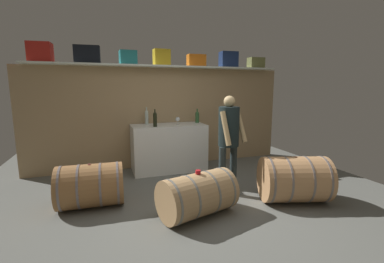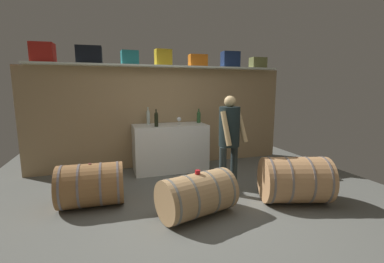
{
  "view_description": "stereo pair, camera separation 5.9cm",
  "coord_description": "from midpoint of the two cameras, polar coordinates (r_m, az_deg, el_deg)",
  "views": [
    {
      "loc": [
        -1.18,
        -3.08,
        1.61
      ],
      "look_at": [
        -0.04,
        0.27,
        1.03
      ],
      "focal_mm": 24.6,
      "sensor_mm": 36.0,
      "label": 1
    },
    {
      "loc": [
        -1.13,
        -3.09,
        1.61
      ],
      "look_at": [
        -0.04,
        0.27,
        1.03
      ],
      "focal_mm": 24.6,
      "sensor_mm": 36.0,
      "label": 2
    }
  ],
  "objects": [
    {
      "name": "ground_plane",
      "position": [
        4.16,
        -0.38,
        -13.59
      ],
      "size": [
        6.52,
        7.74,
        0.02
      ],
      "primitive_type": "cube",
      "color": "#61635D"
    },
    {
      "name": "back_wall_panel",
      "position": [
        5.51,
        -5.76,
        3.03
      ],
      "size": [
        5.32,
        0.1,
        2.02
      ],
      "primitive_type": "cube",
      "color": "tan",
      "rests_on": "ground"
    },
    {
      "name": "high_shelf_board",
      "position": [
        5.35,
        -5.59,
        13.84
      ],
      "size": [
        4.9,
        0.4,
        0.03
      ],
      "primitive_type": "cube",
      "color": "silver",
      "rests_on": "back_wall_panel"
    },
    {
      "name": "toolcase_red",
      "position": [
        5.33,
        -29.34,
        14.68
      ],
      "size": [
        0.38,
        0.3,
        0.33
      ],
      "primitive_type": "cube",
      "rotation": [
        0.0,
        0.0,
        -0.07
      ],
      "color": "red",
      "rests_on": "high_shelf_board"
    },
    {
      "name": "toolcase_black",
      "position": [
        5.25,
        -21.12,
        15.26
      ],
      "size": [
        0.45,
        0.21,
        0.31
      ],
      "primitive_type": "cube",
      "rotation": [
        0.0,
        0.0,
        -0.06
      ],
      "color": "black",
      "rests_on": "high_shelf_board"
    },
    {
      "name": "toolcase_teal",
      "position": [
        5.26,
        -13.04,
        15.31
      ],
      "size": [
        0.32,
        0.27,
        0.26
      ],
      "primitive_type": "cube",
      "rotation": [
        0.0,
        0.0,
        0.06
      ],
      "color": "teal",
      "rests_on": "high_shelf_board"
    },
    {
      "name": "toolcase_yellow",
      "position": [
        5.36,
        -5.94,
        15.66
      ],
      "size": [
        0.33,
        0.22,
        0.31
      ],
      "primitive_type": "cube",
      "rotation": [
        0.0,
        0.0,
        0.08
      ],
      "color": "yellow",
      "rests_on": "high_shelf_board"
    },
    {
      "name": "toolcase_orange",
      "position": [
        5.55,
        1.6,
        15.11
      ],
      "size": [
        0.37,
        0.23,
        0.24
      ],
      "primitive_type": "cube",
      "rotation": [
        0.0,
        0.0,
        -0.04
      ],
      "color": "orange",
      "rests_on": "high_shelf_board"
    },
    {
      "name": "toolcase_navy",
      "position": [
        5.84,
        8.59,
        15.16
      ],
      "size": [
        0.38,
        0.26,
        0.32
      ],
      "primitive_type": "cube",
      "rotation": [
        0.0,
        0.0,
        -0.06
      ],
      "color": "navy",
      "rests_on": "high_shelf_board"
    },
    {
      "name": "toolcase_olive",
      "position": [
        6.16,
        14.38,
        14.21
      ],
      "size": [
        0.34,
        0.22,
        0.23
      ],
      "primitive_type": "cube",
      "rotation": [
        0.0,
        0.0,
        -0.01
      ],
      "color": "olive",
      "rests_on": "high_shelf_board"
    },
    {
      "name": "work_cabinet",
      "position": [
        5.23,
        -4.46,
        -3.45
      ],
      "size": [
        1.42,
        0.67,
        0.91
      ],
      "primitive_type": "cube",
      "color": "white",
      "rests_on": "ground"
    },
    {
      "name": "wine_bottle_green",
      "position": [
        5.42,
        1.77,
        3.24
      ],
      "size": [
        0.08,
        0.08,
        0.29
      ],
      "color": "#2E5A31",
      "rests_on": "work_cabinet"
    },
    {
      "name": "wine_bottle_clear",
      "position": [
        5.25,
        -9.17,
        3.18
      ],
      "size": [
        0.07,
        0.07,
        0.34
      ],
      "color": "#B6C5BB",
      "rests_on": "work_cabinet"
    },
    {
      "name": "wine_bottle_dark",
      "position": [
        4.89,
        -7.42,
        2.71
      ],
      "size": [
        0.07,
        0.07,
        0.32
      ],
      "color": "black",
      "rests_on": "work_cabinet"
    },
    {
      "name": "wine_glass",
      "position": [
        5.15,
        -2.51,
        2.65
      ],
      "size": [
        0.09,
        0.09,
        0.15
      ],
      "color": "white",
      "rests_on": "work_cabinet"
    },
    {
      "name": "wine_barrel_near",
      "position": [
        3.43,
        1.6,
        -13.54
      ],
      "size": [
        1.06,
        0.78,
        0.56
      ],
      "rotation": [
        0.0,
        0.0,
        0.27
      ],
      "color": "tan",
      "rests_on": "ground"
    },
    {
      "name": "wine_barrel_far",
      "position": [
        3.93,
        -20.63,
        -10.78
      ],
      "size": [
        0.88,
        0.63,
        0.61
      ],
      "rotation": [
        0.0,
        0.0,
        -0.04
      ],
      "color": "#99693C",
      "rests_on": "ground"
    },
    {
      "name": "wine_barrel_flank",
      "position": [
        4.08,
        21.8,
        -9.68
      ],
      "size": [
        1.06,
        0.88,
        0.66
      ],
      "rotation": [
        0.0,
        0.0,
        -0.3
      ],
      "color": "tan",
      "rests_on": "ground"
    },
    {
      "name": "tasting_cup",
      "position": [
        3.33,
        1.73,
        -8.76
      ],
      "size": [
        0.07,
        0.07,
        0.05
      ],
      "primitive_type": "cylinder",
      "color": "red",
      "rests_on": "wine_barrel_near"
    },
    {
      "name": "winemaker_pouring",
      "position": [
        4.07,
        8.54,
        -0.51
      ],
      "size": [
        0.49,
        0.43,
        1.5
      ],
      "rotation": [
        0.0,
        0.0,
        -2.73
      ],
      "color": "#283335",
      "rests_on": "ground"
    }
  ]
}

